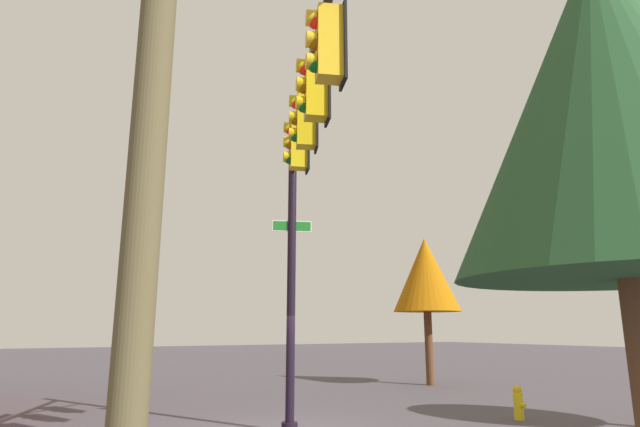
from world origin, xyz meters
name	(u,v)px	position (x,y,z in m)	size (l,w,h in m)	color
signal_pole_assembly	(303,154)	(2.34, -0.91, 5.55)	(6.05, 2.75, 7.44)	black
utility_pole	(155,55)	(7.41, -4.69, 4.14)	(0.64, 1.76, 7.94)	brown
fire_hydrant	(518,403)	(1.40, 5.66, 0.41)	(0.33, 0.24, 0.83)	yellow
tree_mid	(609,101)	(7.52, 0.66, 4.93)	(3.94, 3.94, 7.14)	brown
tree_far	(426,275)	(-5.97, 9.16, 4.42)	(2.78, 2.78, 6.00)	#55331E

